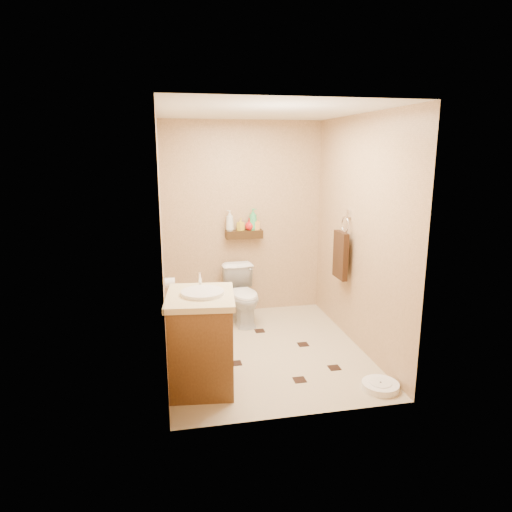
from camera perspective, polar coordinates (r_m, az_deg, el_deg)
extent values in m
plane|color=#BDAE8A|center=(4.89, 1.04, -11.60)|extent=(2.50, 2.50, 0.00)
cube|color=tan|center=(5.73, -1.65, 4.64)|extent=(2.00, 0.04, 2.40)
cube|color=tan|center=(3.35, 5.81, -1.65)|extent=(2.00, 0.04, 2.40)
cube|color=tan|center=(4.42, -11.66, 1.79)|extent=(0.04, 2.50, 2.40)
cube|color=tan|center=(4.84, 12.75, 2.72)|extent=(0.04, 2.50, 2.40)
cube|color=silver|center=(4.46, 1.18, 17.67)|extent=(2.00, 2.50, 0.02)
cube|color=#39230F|center=(5.68, -1.50, 2.73)|extent=(0.46, 0.14, 0.10)
cube|color=black|center=(4.61, -2.53, -13.24)|extent=(0.11, 0.11, 0.01)
cube|color=black|center=(5.03, 5.90, -10.93)|extent=(0.11, 0.11, 0.01)
cube|color=black|center=(4.33, 5.47, -15.15)|extent=(0.11, 0.11, 0.01)
cube|color=black|center=(5.24, -6.32, -9.93)|extent=(0.11, 0.11, 0.01)
cube|color=black|center=(4.58, 9.76, -13.59)|extent=(0.11, 0.11, 0.01)
cube|color=black|center=(5.35, 0.46, -9.33)|extent=(0.11, 0.11, 0.01)
imported|color=white|center=(5.52, -1.65, -4.90)|extent=(0.44, 0.70, 0.68)
cube|color=brown|center=(4.09, -6.82, -10.79)|extent=(0.60, 0.71, 0.80)
cube|color=beige|center=(3.93, -6.98, -5.14)|extent=(0.65, 0.75, 0.05)
cylinder|color=silver|center=(3.93, -6.70, -4.70)|extent=(0.37, 0.37, 0.05)
cylinder|color=silver|center=(4.12, -7.00, -2.87)|extent=(0.03, 0.03, 0.12)
cylinder|color=white|center=(4.30, 15.27, -15.40)|extent=(0.35, 0.35, 0.06)
cylinder|color=white|center=(4.28, 15.30, -15.02)|extent=(0.19, 0.19, 0.01)
cylinder|color=#1B6A6D|center=(5.42, -9.21, -8.47)|extent=(0.12, 0.12, 0.13)
cylinder|color=white|center=(5.34, -9.31, -6.05)|extent=(0.02, 0.02, 0.38)
sphere|color=white|center=(5.28, -9.38, -4.24)|extent=(0.09, 0.09, 0.09)
cube|color=silver|center=(5.03, 11.53, 5.25)|extent=(0.03, 0.06, 0.08)
torus|color=silver|center=(5.04, 11.10, 3.90)|extent=(0.02, 0.19, 0.19)
cube|color=#381F10|center=(5.08, 10.52, 0.10)|extent=(0.06, 0.30, 0.52)
cylinder|color=white|center=(5.19, -10.73, -3.29)|extent=(0.11, 0.11, 0.11)
cylinder|color=silver|center=(5.17, -11.20, -2.67)|extent=(0.04, 0.02, 0.02)
imported|color=silver|center=(5.63, -3.30, 4.45)|extent=(0.14, 0.14, 0.26)
imported|color=gold|center=(5.65, -1.94, 3.98)|extent=(0.10, 0.10, 0.15)
imported|color=red|center=(5.68, -0.79, 4.00)|extent=(0.16, 0.16, 0.15)
imported|color=#3AAF64|center=(5.67, -0.37, 4.61)|extent=(0.15, 0.15, 0.27)
imported|color=#F3AC51|center=(5.69, -0.04, 4.10)|extent=(0.10, 0.10, 0.17)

